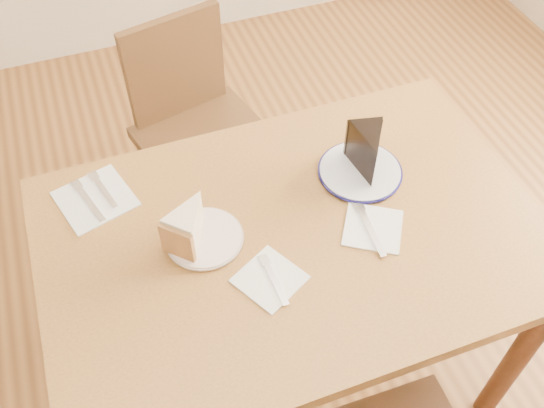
{
  "coord_description": "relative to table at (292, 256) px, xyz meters",
  "views": [
    {
      "loc": [
        -0.35,
        -0.81,
        1.9
      ],
      "look_at": [
        -0.03,
        0.06,
        0.8
      ],
      "focal_mm": 40.0,
      "sensor_mm": 36.0,
      "label": 1
    }
  ],
  "objects": [
    {
      "name": "chair_far",
      "position": [
        -0.06,
        0.72,
        -0.18
      ],
      "size": [
        0.5,
        0.5,
        0.84
      ],
      "rotation": [
        0.0,
        0.0,
        3.38
      ],
      "color": "#321D0F",
      "rests_on": "ground"
    },
    {
      "name": "napkin_spare",
      "position": [
        -0.43,
        0.27,
        0.1
      ],
      "size": [
        0.21,
        0.21,
        0.0
      ],
      "primitive_type": "cube",
      "rotation": [
        0.0,
        0.0,
        0.28
      ],
      "color": "white",
      "rests_on": "table"
    },
    {
      "name": "napkin_navy",
      "position": [
        0.18,
        -0.06,
        0.1
      ],
      "size": [
        0.19,
        0.19,
        0.0
      ],
      "primitive_type": "cube",
      "rotation": [
        0.0,
        0.0,
        -0.57
      ],
      "color": "white",
      "rests_on": "table"
    },
    {
      "name": "knife_spare",
      "position": [
        -0.44,
        0.26,
        0.1
      ],
      "size": [
        0.06,
        0.16,
        0.0
      ],
      "primitive_type": "cube",
      "rotation": [
        0.0,
        0.0,
        0.3
      ],
      "color": "silver",
      "rests_on": "napkin_spare"
    },
    {
      "name": "plate_cream",
      "position": [
        -0.21,
        0.05,
        0.1
      ],
      "size": [
        0.18,
        0.18,
        0.01
      ],
      "primitive_type": "cylinder",
      "color": "silver",
      "rests_on": "table"
    },
    {
      "name": "fork_cream",
      "position": [
        -0.09,
        -0.12,
        0.1
      ],
      "size": [
        0.02,
        0.14,
        0.0
      ],
      "primitive_type": "cube",
      "rotation": [
        0.0,
        0.0,
        0.04
      ],
      "color": "silver",
      "rests_on": "napkin_cream"
    },
    {
      "name": "fork_spare",
      "position": [
        -0.4,
        0.29,
        0.1
      ],
      "size": [
        0.05,
        0.14,
        0.0
      ],
      "primitive_type": "cube",
      "rotation": [
        0.0,
        0.0,
        0.26
      ],
      "color": "silver",
      "rests_on": "napkin_spare"
    },
    {
      "name": "carrot_cake",
      "position": [
        -0.23,
        0.06,
        0.16
      ],
      "size": [
        0.14,
        0.14,
        0.09
      ],
      "primitive_type": null,
      "rotation": [
        0.0,
        0.0,
        -0.78
      ],
      "color": "#F2E5C8",
      "rests_on": "plate_cream"
    },
    {
      "name": "knife_navy",
      "position": [
        0.17,
        -0.06,
        0.1
      ],
      "size": [
        0.03,
        0.17,
        0.0
      ],
      "primitive_type": "cube",
      "rotation": [
        0.0,
        0.0,
        -0.07
      ],
      "color": "silver",
      "rests_on": "napkin_navy"
    },
    {
      "name": "chocolate_cake",
      "position": [
        0.25,
        0.12,
        0.17
      ],
      "size": [
        0.11,
        0.14,
        0.11
      ],
      "primitive_type": null,
      "rotation": [
        0.0,
        0.0,
        2.92
      ],
      "color": "black",
      "rests_on": "plate_navy"
    },
    {
      "name": "table",
      "position": [
        0.0,
        0.0,
        0.0
      ],
      "size": [
        1.2,
        0.8,
        0.75
      ],
      "color": "brown",
      "rests_on": "ground"
    },
    {
      "name": "ground",
      "position": [
        0.0,
        0.0,
        -0.65
      ],
      "size": [
        4.0,
        4.0,
        0.0
      ],
      "primitive_type": "plane",
      "color": "#503015",
      "rests_on": "ground"
    },
    {
      "name": "plate_navy",
      "position": [
        0.23,
        0.12,
        0.1
      ],
      "size": [
        0.21,
        0.21,
        0.01
      ],
      "primitive_type": "cylinder",
      "color": "white",
      "rests_on": "table"
    },
    {
      "name": "napkin_cream",
      "position": [
        -0.1,
        -0.11,
        0.1
      ],
      "size": [
        0.18,
        0.18,
        0.0
      ],
      "primitive_type": "cube",
      "rotation": [
        0.0,
        0.0,
        0.49
      ],
      "color": "white",
      "rests_on": "table"
    }
  ]
}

